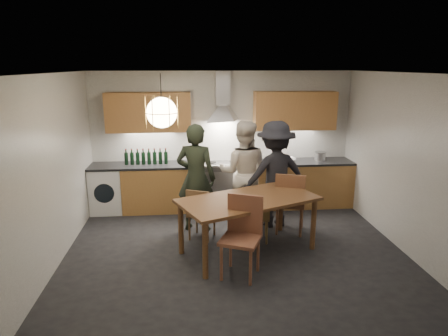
{
  "coord_description": "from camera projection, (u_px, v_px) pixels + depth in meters",
  "views": [
    {
      "loc": [
        -0.67,
        -5.39,
        2.71
      ],
      "look_at": [
        -0.13,
        0.4,
        1.2
      ],
      "focal_mm": 32.0,
      "sensor_mm": 36.0,
      "label": 1
    }
  ],
  "objects": [
    {
      "name": "dining_table",
      "position": [
        248.0,
        204.0,
        5.8
      ],
      "size": [
        2.2,
        1.69,
        0.83
      ],
      "rotation": [
        0.0,
        0.0,
        0.41
      ],
      "color": "brown",
      "rests_on": "ground"
    },
    {
      "name": "chair_back_left",
      "position": [
        200.0,
        211.0,
        6.26
      ],
      "size": [
        0.5,
        0.5,
        0.84
      ],
      "rotation": [
        0.0,
        0.0,
        2.73
      ],
      "color": "brown",
      "rests_on": "ground"
    },
    {
      "name": "person_right",
      "position": [
        275.0,
        174.0,
        6.76
      ],
      "size": [
        1.28,
        0.89,
        1.81
      ],
      "primitive_type": "imported",
      "rotation": [
        0.0,
        0.0,
        3.33
      ],
      "color": "black",
      "rests_on": "ground"
    },
    {
      "name": "person_left",
      "position": [
        196.0,
        178.0,
        6.55
      ],
      "size": [
        0.76,
        0.61,
        1.81
      ],
      "primitive_type": "imported",
      "rotation": [
        0.0,
        0.0,
        2.83
      ],
      "color": "black",
      "rests_on": "ground"
    },
    {
      "name": "range_stove",
      "position": [
        224.0,
        186.0,
        7.7
      ],
      "size": [
        0.9,
        0.6,
        0.92
      ],
      "color": "silver",
      "rests_on": "ground"
    },
    {
      "name": "counter_run",
      "position": [
        225.0,
        185.0,
        7.7
      ],
      "size": [
        5.0,
        0.62,
        0.9
      ],
      "color": "tan",
      "rests_on": "ground"
    },
    {
      "name": "wine_bottles",
      "position": [
        146.0,
        157.0,
        7.44
      ],
      "size": [
        0.8,
        0.07,
        0.29
      ],
      "color": "black",
      "rests_on": "counter_run"
    },
    {
      "name": "pendant_lamp",
      "position": [
        162.0,
        113.0,
        5.22
      ],
      "size": [
        0.43,
        0.43,
        0.7
      ],
      "color": "black",
      "rests_on": "ground"
    },
    {
      "name": "room_shell",
      "position": [
        236.0,
        140.0,
        5.5
      ],
      "size": [
        5.02,
        4.52,
        2.61
      ],
      "color": "white",
      "rests_on": "ground"
    },
    {
      "name": "person_mid",
      "position": [
        243.0,
        172.0,
        6.91
      ],
      "size": [
        1.0,
        0.85,
        1.8
      ],
      "primitive_type": "imported",
      "rotation": [
        0.0,
        0.0,
        2.93
      ],
      "color": "beige",
      "rests_on": "ground"
    },
    {
      "name": "stock_pot",
      "position": [
        320.0,
        156.0,
        7.79
      ],
      "size": [
        0.22,
        0.22,
        0.15
      ],
      "primitive_type": "cylinder",
      "rotation": [
        0.0,
        0.0,
        0.03
      ],
      "color": "#BDBCC0",
      "rests_on": "counter_run"
    },
    {
      "name": "chair_front",
      "position": [
        243.0,
        230.0,
        5.23
      ],
      "size": [
        0.63,
        0.63,
        1.06
      ],
      "rotation": [
        0.0,
        0.0,
        -0.42
      ],
      "color": "brown",
      "rests_on": "ground"
    },
    {
      "name": "mixing_bowl",
      "position": [
        287.0,
        160.0,
        7.63
      ],
      "size": [
        0.34,
        0.34,
        0.08
      ],
      "primitive_type": "imported",
      "rotation": [
        0.0,
        0.0,
        -0.06
      ],
      "color": "silver",
      "rests_on": "counter_run"
    },
    {
      "name": "wall_fixtures",
      "position": [
        223.0,
        111.0,
        7.45
      ],
      "size": [
        4.3,
        0.54,
        1.1
      ],
      "color": "tan",
      "rests_on": "ground"
    },
    {
      "name": "chair_back_mid",
      "position": [
        257.0,
        213.0,
        6.17
      ],
      "size": [
        0.43,
        0.43,
        0.83
      ],
      "rotation": [
        0.0,
        0.0,
        2.99
      ],
      "color": "brown",
      "rests_on": "ground"
    },
    {
      "name": "ground",
      "position": [
        235.0,
        252.0,
        5.93
      ],
      "size": [
        5.0,
        5.0,
        0.0
      ],
      "primitive_type": "plane",
      "color": "black",
      "rests_on": "ground"
    },
    {
      "name": "chair_back_right",
      "position": [
        290.0,
        199.0,
        6.45
      ],
      "size": [
        0.6,
        0.6,
        1.04
      ],
      "rotation": [
        0.0,
        0.0,
        2.81
      ],
      "color": "brown",
      "rests_on": "ground"
    }
  ]
}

